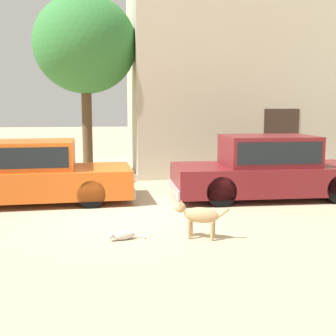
% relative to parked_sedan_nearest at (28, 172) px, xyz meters
% --- Properties ---
extents(ground_plane, '(80.00, 80.00, 0.00)m').
position_rel_parked_sedan_nearest_xyz_m(ground_plane, '(2.10, -1.38, -0.69)').
color(ground_plane, tan).
extents(parked_sedan_nearest, '(4.77, 1.95, 1.40)m').
position_rel_parked_sedan_nearest_xyz_m(parked_sedan_nearest, '(0.00, 0.00, 0.00)').
color(parked_sedan_nearest, '#D15619').
rests_on(parked_sedan_nearest, ground_plane).
extents(parked_sedan_second, '(4.71, 1.84, 1.49)m').
position_rel_parked_sedan_nearest_xyz_m(parked_sedan_second, '(5.56, -0.22, 0.03)').
color(parked_sedan_second, maroon).
rests_on(parked_sedan_second, ground_plane).
extents(apartment_block, '(12.48, 6.52, 9.44)m').
position_rel_parked_sedan_nearest_xyz_m(apartment_block, '(8.87, 5.83, 4.02)').
color(apartment_block, '#BCB299').
rests_on(apartment_block, ground_plane).
extents(stray_dog_spotted, '(0.90, 0.44, 0.62)m').
position_rel_parked_sedan_nearest_xyz_m(stray_dog_spotted, '(3.24, -3.16, -0.31)').
color(stray_dog_spotted, tan).
rests_on(stray_dog_spotted, ground_plane).
extents(stray_cat, '(0.63, 0.29, 0.15)m').
position_rel_parked_sedan_nearest_xyz_m(stray_cat, '(2.01, -3.07, -0.62)').
color(stray_cat, beige).
rests_on(stray_cat, ground_plane).
extents(acacia_tree_left, '(3.08, 2.77, 5.47)m').
position_rel_parked_sedan_nearest_xyz_m(acacia_tree_left, '(1.15, 3.56, 3.29)').
color(acacia_tree_left, brown).
rests_on(acacia_tree_left, ground_plane).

